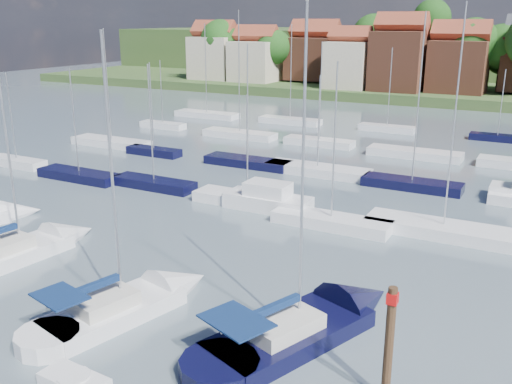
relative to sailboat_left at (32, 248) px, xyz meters
The scene contains 10 objects.
ground 38.19m from the sailboat_left, 67.28° to the left, with size 260.00×260.00×0.00m, color #45525D.
sailboat_left is the anchor object (origin of this frame).
sailboat_centre 11.15m from the sailboat_left, 14.17° to the right, with size 5.62×11.74×15.43m.
sailboat_navy 19.94m from the sailboat_left, ahead, with size 7.96×13.59×18.21m.
tender 15.77m from the sailboat_left, 35.36° to the right, with size 3.08×1.57×0.65m.
timber_piling 24.82m from the sailboat_left, ahead, with size 0.40×0.40×7.24m.
buoy_c 12.20m from the sailboat_left, 25.45° to the right, with size 0.53×0.53×0.53m, color #D85914.
buoy_e 21.37m from the sailboat_left, ahead, with size 0.51×0.51×0.51m, color #D85914.
marina_field 34.64m from the sailboat_left, 61.26° to the left, with size 79.62×41.41×15.93m.
far_shore_town 129.08m from the sailboat_left, 82.44° to the left, with size 212.46×90.00×22.27m.
Camera 1 is at (14.31, -18.68, 14.61)m, focal length 40.00 mm.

